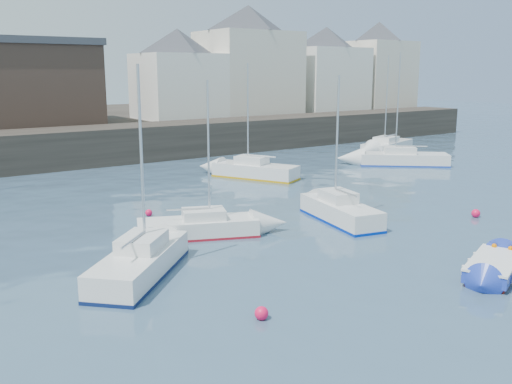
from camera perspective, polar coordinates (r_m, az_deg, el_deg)
water at (r=21.52m, az=18.93°, el=-9.42°), size 220.00×220.00×0.00m
quay_wall at (r=49.74m, az=-15.44°, el=4.54°), size 90.00×5.00×3.00m
land_strip at (r=66.89m, az=-20.71°, el=5.94°), size 90.00×32.00×2.80m
bldg_east_a at (r=64.79m, az=-0.76°, el=13.09°), size 13.36×13.36×11.80m
bldg_east_b at (r=71.18m, az=6.98°, el=12.16°), size 11.88×11.88×9.95m
bldg_east_c at (r=77.48m, az=12.07°, el=12.34°), size 11.14×11.14×10.95m
bldg_east_d at (r=59.73m, az=-7.78°, el=11.69°), size 11.14×11.14×8.95m
blue_dinghy at (r=23.47m, az=22.67°, el=-6.91°), size 3.96×2.81×0.69m
sailboat_a at (r=22.16m, az=-11.51°, el=-6.84°), size 5.67×5.63×7.87m
sailboat_b at (r=26.89m, az=-5.75°, el=-3.46°), size 5.88×3.78×7.23m
sailboat_c at (r=29.68m, az=8.41°, el=-1.86°), size 2.97×5.88×7.41m
sailboat_d at (r=48.49m, az=14.51°, el=3.27°), size 6.89×6.36×9.08m
sailboat_f at (r=41.24m, az=-0.11°, el=2.20°), size 4.63×6.50×8.15m
sailboat_g at (r=56.81m, az=12.99°, el=4.55°), size 7.50×4.39×9.04m
buoy_near at (r=18.31m, az=0.55°, el=-12.60°), size 0.44×0.44×0.44m
buoy_mid at (r=32.50m, az=21.10°, el=-2.36°), size 0.46×0.46×0.46m
buoy_far at (r=31.13m, az=-10.66°, el=-2.35°), size 0.37×0.37×0.37m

